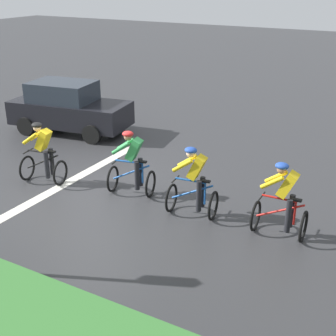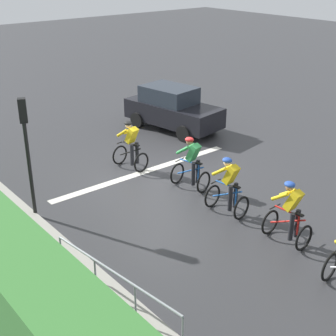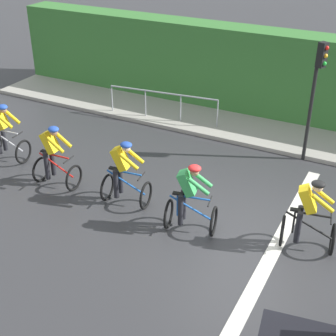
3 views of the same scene
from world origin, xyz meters
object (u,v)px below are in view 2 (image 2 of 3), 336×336
Objects in this scene: car_black at (172,108)px; cyclist_trailing at (131,146)px; cyclist_second at (290,215)px; pedestrian_railing_kerbside at (114,281)px; traffic_light_near_crossing at (26,140)px; cyclist_fourth at (191,165)px; cyclist_mid at (228,188)px.

cyclist_trailing is at bearing 31.57° from car_black.
car_black is (-3.35, -8.54, 0.08)m from cyclist_second.
cyclist_trailing is 0.45× the size of pedestrian_railing_kerbside.
cyclist_second is 0.38× the size of car_black.
traffic_light_near_crossing reaches higher than cyclist_trailing.
traffic_light_near_crossing is at bearing 22.78° from car_black.
pedestrian_railing_kerbside is at bearing 44.47° from car_black.
car_black is at bearing -123.87° from cyclist_fourth.
cyclist_mid is 4.27m from cyclist_trailing.
cyclist_second is 1.00× the size of cyclist_fourth.
traffic_light_near_crossing is (4.22, -3.32, 1.43)m from cyclist_mid.
cyclist_second is 0.50× the size of traffic_light_near_crossing.
cyclist_second is at bearing 68.58° from car_black.
car_black is 8.40m from traffic_light_near_crossing.
cyclist_fourth is 1.00× the size of cyclist_trailing.
car_black reaches higher than pedestrian_railing_kerbside.
cyclist_mid is at bearing 62.29° from car_black.
cyclist_mid is 1.86m from cyclist_fourth.
car_black reaches higher than cyclist_fourth.
cyclist_second is 4.84m from pedestrian_railing_kerbside.
cyclist_second and cyclist_fourth have the same top height.
cyclist_second is 1.00× the size of cyclist_mid.
car_black is 1.17× the size of pedestrian_railing_kerbside.
traffic_light_near_crossing is (3.95, 0.94, 1.43)m from cyclist_trailing.
pedestrian_railing_kerbside is (0.51, 4.80, -1.43)m from traffic_light_near_crossing.
cyclist_second is 6.28m from cyclist_trailing.
car_black reaches higher than cyclist_trailing.
traffic_light_near_crossing is (7.65, 3.21, 1.35)m from car_black.
cyclist_trailing is at bearing -86.40° from cyclist_mid.
cyclist_mid is at bearing 141.76° from traffic_light_near_crossing.
cyclist_fourth is 2.49m from cyclist_trailing.
traffic_light_near_crossing reaches higher than cyclist_fourth.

